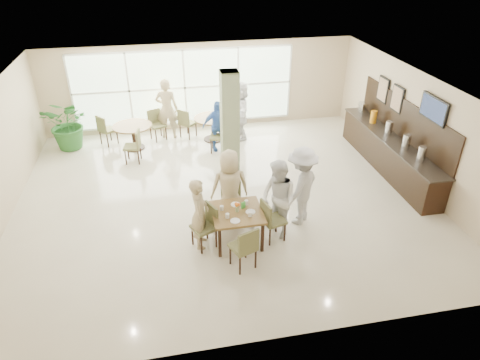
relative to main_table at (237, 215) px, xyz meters
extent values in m
plane|color=beige|center=(-0.01, 1.86, -0.67)|extent=(10.00, 10.00, 0.00)
plane|color=white|center=(-0.01, 1.86, 2.13)|extent=(10.00, 10.00, 0.00)
plane|color=#C7B28F|center=(-0.01, 6.36, 0.73)|extent=(10.00, 0.00, 10.00)
plane|color=#C7B28F|center=(-0.01, -2.64, 0.73)|extent=(10.00, 0.00, 10.00)
plane|color=#C7B28F|center=(4.99, 1.86, 0.73)|extent=(0.00, 9.00, 9.00)
plane|color=silver|center=(-0.51, 6.33, 0.73)|extent=(7.00, 0.00, 7.00)
cube|color=#6E7B55|center=(0.39, 3.06, 0.73)|extent=(0.45, 0.45, 2.80)
cube|color=brown|center=(0.00, 0.00, 0.06)|extent=(1.04, 1.04, 0.05)
cube|color=black|center=(-0.44, -0.44, -0.32)|extent=(0.06, 0.06, 0.70)
cube|color=black|center=(0.44, -0.44, -0.32)|extent=(0.06, 0.06, 0.70)
cube|color=black|center=(-0.44, 0.44, -0.32)|extent=(0.06, 0.06, 0.70)
cube|color=black|center=(0.44, 0.44, -0.32)|extent=(0.06, 0.06, 0.70)
cylinder|color=brown|center=(-2.23, 5.08, 0.06)|extent=(1.17, 1.17, 0.04)
cylinder|color=black|center=(-2.23, 5.08, -0.31)|extent=(0.10, 0.10, 0.71)
cylinder|color=black|center=(-2.23, 5.08, -0.65)|extent=(0.60, 0.60, 0.03)
cylinder|color=brown|center=(0.22, 5.25, 0.06)|extent=(1.17, 1.17, 0.04)
cylinder|color=black|center=(0.22, 5.25, -0.31)|extent=(0.10, 0.10, 0.71)
cylinder|color=black|center=(0.22, 5.25, -0.65)|extent=(0.60, 0.60, 0.03)
cylinder|color=white|center=(-0.23, -0.19, 0.13)|extent=(0.08, 0.08, 0.10)
cylinder|color=white|center=(0.24, 0.22, 0.13)|extent=(0.08, 0.08, 0.10)
cylinder|color=white|center=(-0.30, 0.11, 0.13)|extent=(0.08, 0.08, 0.10)
cylinder|color=white|center=(0.23, -0.22, 0.13)|extent=(0.08, 0.08, 0.10)
cylinder|color=white|center=(-0.10, -0.33, 0.09)|extent=(0.20, 0.20, 0.01)
cylinder|color=white|center=(0.01, 0.25, 0.09)|extent=(0.20, 0.20, 0.01)
cylinder|color=white|center=(0.27, -0.08, 0.09)|extent=(0.20, 0.20, 0.01)
cylinder|color=#99B27F|center=(0.00, 0.00, 0.14)|extent=(0.07, 0.07, 0.12)
sphere|color=orange|center=(0.03, 0.00, 0.25)|extent=(0.07, 0.07, 0.07)
sphere|color=orange|center=(-0.02, 0.03, 0.25)|extent=(0.07, 0.07, 0.07)
sphere|color=orange|center=(-0.01, -0.03, 0.25)|extent=(0.07, 0.07, 0.07)
cube|color=green|center=(0.15, 0.10, 0.16)|extent=(0.10, 0.06, 0.15)
cube|color=black|center=(4.67, 2.36, -0.22)|extent=(0.60, 4.60, 0.90)
cube|color=black|center=(4.67, 2.36, 0.25)|extent=(0.64, 4.70, 0.04)
cube|color=black|center=(4.96, 2.36, 0.78)|extent=(0.04, 4.60, 1.00)
cylinder|color=silver|center=(4.67, 0.96, 0.47)|extent=(0.20, 0.20, 0.40)
cylinder|color=silver|center=(4.67, 1.66, 0.47)|extent=(0.20, 0.20, 0.40)
cylinder|color=silver|center=(4.67, 2.56, 0.47)|extent=(0.20, 0.20, 0.40)
cylinder|color=orange|center=(4.67, 3.46, 0.45)|extent=(0.18, 0.18, 0.36)
cube|color=silver|center=(4.67, 4.16, 0.45)|extent=(0.18, 0.30, 0.36)
cube|color=black|center=(4.93, 1.26, 1.48)|extent=(0.06, 1.00, 0.58)
cube|color=#7F99CC|center=(4.91, 1.26, 1.48)|extent=(0.01, 0.92, 0.50)
cube|color=black|center=(4.94, 2.86, 1.18)|extent=(0.04, 0.55, 0.70)
cube|color=brown|center=(4.92, 2.86, 1.18)|extent=(0.01, 0.47, 0.62)
cube|color=black|center=(4.94, 3.66, 1.18)|extent=(0.04, 0.55, 0.70)
cube|color=brown|center=(4.92, 3.66, 1.18)|extent=(0.01, 0.47, 0.62)
imported|color=#296729|center=(-4.07, 5.47, 0.12)|extent=(1.85, 1.85, 1.57)
imported|color=tan|center=(-0.77, 0.03, 0.12)|extent=(0.45, 0.62, 1.56)
imported|color=tan|center=(-0.01, 0.78, 0.21)|extent=(0.86, 0.48, 1.75)
imported|color=white|center=(0.89, 0.09, 0.21)|extent=(0.93, 1.03, 1.75)
imported|color=#B6B7B9|center=(1.51, 0.45, 0.25)|extent=(1.32, 1.32, 1.83)
imported|color=#4171C5|center=(0.26, 4.51, 0.10)|extent=(0.93, 0.57, 1.52)
imported|color=white|center=(1.08, 5.25, 0.25)|extent=(0.84, 1.74, 1.83)
imported|color=tan|center=(-1.15, 5.71, 0.29)|extent=(0.78, 0.59, 1.92)
camera|label=1|loc=(-1.34, -7.16, 5.04)|focal=32.00mm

